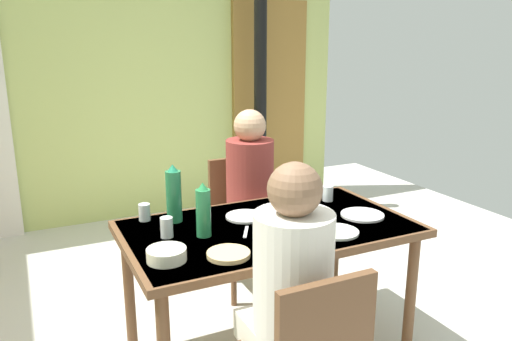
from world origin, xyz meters
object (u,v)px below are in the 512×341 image
water_bottle_green_far (203,211)px  chair_far_diner (242,215)px  dining_table (269,238)px  person_near_diner (291,275)px  water_bottle_green_near (174,195)px  person_far_diner (251,179)px  serving_bowl_center (167,255)px

water_bottle_green_far → chair_far_diner: bearing=54.6°
dining_table → chair_far_diner: 0.81m
person_near_diner → water_bottle_green_near: person_near_diner is taller
chair_far_diner → water_bottle_green_far: water_bottle_green_far is taller
dining_table → person_far_diner: person_far_diner is taller
person_far_diner → serving_bowl_center: (-0.78, -0.82, -0.03)m
person_far_diner → water_bottle_green_far: (-0.54, -0.62, 0.07)m
person_far_diner → serving_bowl_center: size_ratio=4.53×
person_near_diner → serving_bowl_center: person_near_diner is taller
dining_table → person_far_diner: size_ratio=1.88×
water_bottle_green_near → dining_table: bearing=-32.4°
chair_far_diner → serving_bowl_center: chair_far_diner is taller
dining_table → chair_far_diner: (0.20, 0.77, -0.15)m
chair_far_diner → serving_bowl_center: (-0.78, -0.95, 0.25)m
person_near_diner → water_bottle_green_near: bearing=101.6°
water_bottle_green_far → serving_bowl_center: water_bottle_green_far is taller
chair_far_diner → water_bottle_green_near: water_bottle_green_near is taller
person_near_diner → water_bottle_green_near: size_ratio=2.55×
person_near_diner → serving_bowl_center: size_ratio=4.53×
chair_far_diner → water_bottle_green_near: size_ratio=2.88×
chair_far_diner → person_far_diner: person_far_diner is taller
person_far_diner → serving_bowl_center: bearing=46.4°
person_far_diner → water_bottle_green_near: (-0.61, -0.37, 0.09)m
water_bottle_green_far → serving_bowl_center: (-0.24, -0.19, -0.10)m
dining_table → person_far_diner: (0.20, 0.63, 0.13)m
dining_table → water_bottle_green_near: 0.53m
water_bottle_green_far → water_bottle_green_near: bearing=105.0°
serving_bowl_center → water_bottle_green_near: bearing=69.2°
dining_table → person_near_diner: person_near_diner is taller
chair_far_diner → person_near_diner: size_ratio=1.13×
dining_table → person_far_diner: bearing=72.8°
dining_table → chair_far_diner: chair_far_diner is taller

